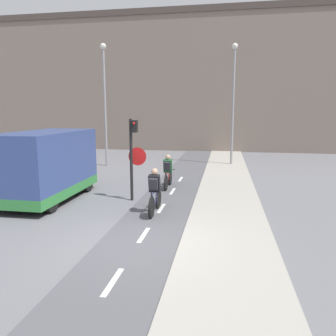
# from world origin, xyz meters

# --- Properties ---
(ground_plane) EXTENTS (120.00, 120.00, 0.00)m
(ground_plane) POSITION_xyz_m (0.00, 0.00, 0.00)
(ground_plane) COLOR slate
(bike_lane) EXTENTS (2.08, 60.00, 0.02)m
(bike_lane) POSITION_xyz_m (0.00, 0.00, 0.01)
(bike_lane) COLOR #56565B
(bike_lane) RESTS_ON ground_plane
(sidewalk_strip) EXTENTS (2.40, 60.00, 0.05)m
(sidewalk_strip) POSITION_xyz_m (2.24, 0.00, 0.03)
(sidewalk_strip) COLOR #A8A399
(sidewalk_strip) RESTS_ON ground_plane
(building_row_background) EXTENTS (60.00, 5.20, 11.56)m
(building_row_background) POSITION_xyz_m (0.00, 22.35, 5.79)
(building_row_background) COLOR slate
(building_row_background) RESTS_ON ground_plane
(traffic_light_pole) EXTENTS (0.67, 0.25, 3.05)m
(traffic_light_pole) POSITION_xyz_m (-1.22, 3.92, 1.89)
(traffic_light_pole) COLOR black
(traffic_light_pole) RESTS_ON ground_plane
(street_lamp_far) EXTENTS (0.36, 0.36, 7.25)m
(street_lamp_far) POSITION_xyz_m (-5.07, 11.43, 4.39)
(street_lamp_far) COLOR gray
(street_lamp_far) RESTS_ON ground_plane
(street_lamp_sidewalk) EXTENTS (0.36, 0.36, 7.32)m
(street_lamp_sidewalk) POSITION_xyz_m (2.53, 13.13, 4.43)
(street_lamp_sidewalk) COLOR gray
(street_lamp_sidewalk) RESTS_ON ground_plane
(cyclist_near) EXTENTS (0.46, 1.77, 1.51)m
(cyclist_near) POSITION_xyz_m (-0.12, 2.48, 0.72)
(cyclist_near) COLOR black
(cyclist_near) RESTS_ON ground_plane
(cyclist_far) EXTENTS (0.46, 1.72, 1.48)m
(cyclist_far) POSITION_xyz_m (-0.31, 6.11, 0.71)
(cyclist_far) COLOR black
(cyclist_far) RESTS_ON ground_plane
(van) EXTENTS (2.07, 4.53, 2.58)m
(van) POSITION_xyz_m (-4.44, 3.46, 1.27)
(van) COLOR #334784
(van) RESTS_ON ground_plane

